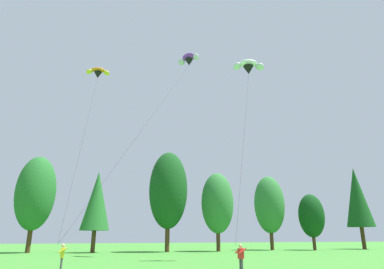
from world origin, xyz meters
TOP-DOWN VIEW (x-y plane):
  - treeline_tree_d at (-12.25, 52.76)m, footprint 5.42×5.42m
  - treeline_tree_e at (-3.81, 50.72)m, footprint 4.10×4.10m
  - treeline_tree_f at (6.50, 49.49)m, footprint 5.78×5.78m
  - treeline_tree_g at (14.37, 49.08)m, footprint 5.00×5.00m
  - treeline_tree_h at (24.86, 51.06)m, footprint 5.11×5.11m
  - treeline_tree_i at (31.46, 48.74)m, footprint 4.27×4.27m
  - treeline_tree_j at (42.73, 49.60)m, footprint 4.82×4.82m
  - kite_flyer_near at (-6.74, 24.44)m, footprint 0.56×0.59m
  - kite_flyer_mid at (3.68, 20.06)m, footprint 0.57×0.61m
  - parafoil_kite_high_orange at (-5.39, 45.04)m, footprint 3.50×21.31m
  - parafoil_kite_mid_white at (10.20, 29.43)m, footprint 8.63×10.29m
  - parafoil_kite_far_purple at (6.01, 37.97)m, footprint 14.48×15.12m

SIDE VIEW (x-z plane):
  - kite_flyer_near at x=-6.74m, z-range 0.15..1.84m
  - kite_flyer_mid at x=3.68m, z-range 0.15..1.84m
  - treeline_tree_i at x=31.46m, z-range 0.96..10.10m
  - treeline_tree_e at x=-3.81m, z-range 1.43..12.79m
  - treeline_tree_g at x=14.37m, z-range 1.25..13.11m
  - treeline_tree_h at x=24.86m, z-range 1.29..13.55m
  - treeline_tree_d at x=-12.25m, z-range 1.42..14.84m
  - treeline_tree_f at x=6.50m, z-range 1.56..16.31m
  - treeline_tree_j at x=42.73m, z-range 1.85..16.49m
  - parafoil_kite_mid_white at x=10.20m, z-range 10.36..29.68m
  - parafoil_kite_high_orange at x=-5.39m, z-range 12.69..36.46m
  - parafoil_kite_far_purple at x=6.01m, z-range 12.78..36.94m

